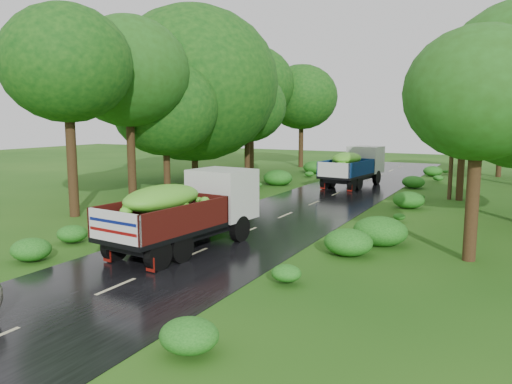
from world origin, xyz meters
The scene contains 8 objects.
ground centered at (0.00, 0.00, 0.00)m, with size 120.00×120.00×0.00m, color #15430E.
road centered at (0.00, 5.00, 0.01)m, with size 6.50×80.00×0.02m, color black.
road_lines centered at (0.00, 6.00, 0.02)m, with size 0.12×69.60×0.00m.
truck_near centered at (-0.61, 4.62, 1.58)m, with size 3.02×6.84×2.79m.
truck_far centered at (-0.06, 24.26, 1.56)m, with size 3.08×6.77×2.75m.
utility_pole centered at (6.70, 21.03, 4.52)m, with size 1.52×0.45×8.79m.
trees_left centered at (-10.20, 21.21, 6.87)m, with size 6.79×32.15×9.62m.
shrubs centered at (0.00, 14.00, 0.35)m, with size 11.90×44.00×0.70m.
Camera 1 is at (9.93, -10.42, 4.83)m, focal length 35.00 mm.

